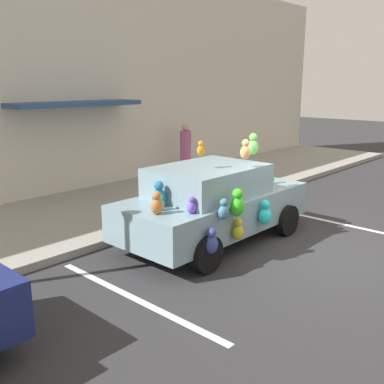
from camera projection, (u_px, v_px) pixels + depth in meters
ground_plane at (310, 251)px, 8.32m from camera, size 60.00×60.00×0.00m
sidewalk at (136, 201)px, 11.58m from camera, size 24.00×4.00×0.15m
storefront_building at (82, 79)px, 12.23m from camera, size 24.00×1.25×6.40m
parking_stripe_front at (312, 218)px, 10.39m from camera, size 0.12×3.60×0.01m
parking_stripe_rear at (134, 298)px, 6.50m from camera, size 0.12×3.60×0.01m
plush_covered_car at (213, 203)px, 8.66m from camera, size 4.11×2.13×2.13m
teddy_bear_on_sidewalk at (163, 194)px, 10.58m from camera, size 0.38×0.32×0.73m
pedestrian_near_shopfront at (186, 150)px, 14.54m from camera, size 0.36×0.36×1.65m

